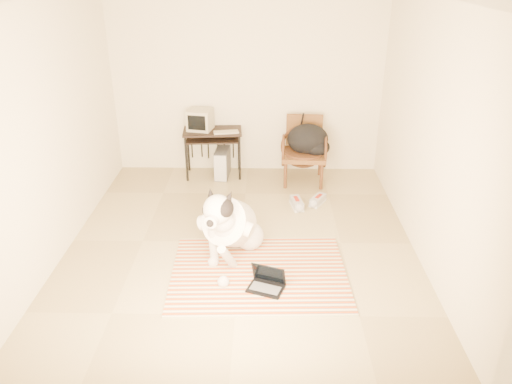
{
  "coord_description": "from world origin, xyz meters",
  "views": [
    {
      "loc": [
        0.27,
        -5.06,
        3.08
      ],
      "look_at": [
        0.18,
        -0.33,
        0.82
      ],
      "focal_mm": 35.0,
      "sensor_mm": 36.0,
      "label": 1
    }
  ],
  "objects_px": {
    "laptop": "(267,282)",
    "dog": "(230,225)",
    "computer_desk": "(213,137)",
    "crt_monitor": "(200,120)",
    "pc_tower": "(222,163)",
    "backpack": "(309,140)",
    "rattan_chair": "(304,150)"
  },
  "relations": [
    {
      "from": "computer_desk",
      "to": "rattan_chair",
      "type": "height_order",
      "value": "rattan_chair"
    },
    {
      "from": "laptop",
      "to": "crt_monitor",
      "type": "bearing_deg",
      "value": 108.67
    },
    {
      "from": "dog",
      "to": "laptop",
      "type": "distance_m",
      "value": 0.8
    },
    {
      "from": "computer_desk",
      "to": "crt_monitor",
      "type": "distance_m",
      "value": 0.31
    },
    {
      "from": "crt_monitor",
      "to": "backpack",
      "type": "height_order",
      "value": "crt_monitor"
    },
    {
      "from": "computer_desk",
      "to": "pc_tower",
      "type": "xyz_separation_m",
      "value": [
        0.14,
        -0.04,
        -0.4
      ]
    },
    {
      "from": "dog",
      "to": "backpack",
      "type": "distance_m",
      "value": 2.32
    },
    {
      "from": "crt_monitor",
      "to": "rattan_chair",
      "type": "distance_m",
      "value": 1.59
    },
    {
      "from": "computer_desk",
      "to": "crt_monitor",
      "type": "xyz_separation_m",
      "value": [
        -0.18,
        0.05,
        0.25
      ]
    },
    {
      "from": "laptop",
      "to": "dog",
      "type": "bearing_deg",
      "value": 123.24
    },
    {
      "from": "laptop",
      "to": "crt_monitor",
      "type": "xyz_separation_m",
      "value": [
        -0.99,
        2.93,
        0.79
      ]
    },
    {
      "from": "backpack",
      "to": "rattan_chair",
      "type": "bearing_deg",
      "value": 150.17
    },
    {
      "from": "dog",
      "to": "computer_desk",
      "type": "relative_size",
      "value": 1.51
    },
    {
      "from": "laptop",
      "to": "pc_tower",
      "type": "bearing_deg",
      "value": 103.31
    },
    {
      "from": "computer_desk",
      "to": "pc_tower",
      "type": "distance_m",
      "value": 0.43
    },
    {
      "from": "crt_monitor",
      "to": "backpack",
      "type": "xyz_separation_m",
      "value": [
        1.6,
        -0.23,
        -0.23
      ]
    },
    {
      "from": "backpack",
      "to": "crt_monitor",
      "type": "bearing_deg",
      "value": 171.67
    },
    {
      "from": "dog",
      "to": "computer_desk",
      "type": "bearing_deg",
      "value": 100.09
    },
    {
      "from": "dog",
      "to": "crt_monitor",
      "type": "distance_m",
      "value": 2.43
    },
    {
      "from": "crt_monitor",
      "to": "rattan_chair",
      "type": "relative_size",
      "value": 0.42
    },
    {
      "from": "computer_desk",
      "to": "backpack",
      "type": "distance_m",
      "value": 1.43
    },
    {
      "from": "laptop",
      "to": "computer_desk",
      "type": "relative_size",
      "value": 0.47
    },
    {
      "from": "laptop",
      "to": "crt_monitor",
      "type": "relative_size",
      "value": 1.05
    },
    {
      "from": "dog",
      "to": "pc_tower",
      "type": "bearing_deg",
      "value": 96.8
    },
    {
      "from": "rattan_chair",
      "to": "backpack",
      "type": "bearing_deg",
      "value": -29.83
    },
    {
      "from": "computer_desk",
      "to": "backpack",
      "type": "height_order",
      "value": "backpack"
    },
    {
      "from": "crt_monitor",
      "to": "backpack",
      "type": "relative_size",
      "value": 0.65
    },
    {
      "from": "rattan_chair",
      "to": "backpack",
      "type": "xyz_separation_m",
      "value": [
        0.07,
        -0.04,
        0.16
      ]
    },
    {
      "from": "computer_desk",
      "to": "rattan_chair",
      "type": "bearing_deg",
      "value": -6.12
    },
    {
      "from": "dog",
      "to": "crt_monitor",
      "type": "bearing_deg",
      "value": 104.15
    },
    {
      "from": "crt_monitor",
      "to": "rattan_chair",
      "type": "height_order",
      "value": "crt_monitor"
    },
    {
      "from": "computer_desk",
      "to": "rattan_chair",
      "type": "relative_size",
      "value": 0.94
    }
  ]
}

